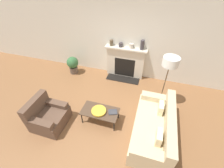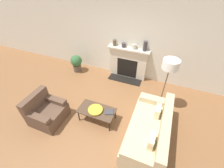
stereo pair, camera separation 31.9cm
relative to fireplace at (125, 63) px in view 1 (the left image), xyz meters
The scene contains 14 objects.
ground_plane 2.38m from the fireplace, 90.68° to the right, with size 18.00×18.00×0.00m, color brown.
wall_back 0.89m from the fireplace, 100.82° to the left, with size 18.00×0.06×2.90m.
fireplace is the anchor object (origin of this frame).
couch 2.69m from the fireplace, 61.17° to the right, with size 0.89×1.90×0.82m.
armchair_near 3.17m from the fireplace, 117.63° to the right, with size 0.82×0.85×0.81m.
coffee_table 2.32m from the fireplace, 93.72° to the right, with size 0.99×0.52×0.40m.
bowl 2.35m from the fireplace, 94.11° to the right, with size 0.39×0.39×0.06m.
book 2.27m from the fireplace, 85.15° to the right, with size 0.28×0.25×0.02m.
floor_lamp 1.98m from the fireplace, 38.93° to the right, with size 0.42×0.42×1.63m.
mantel_vase_left 0.89m from the fireplace, behind, with size 0.12×0.12×0.21m.
mantel_vase_center_left 0.70m from the fireplace, behind, with size 0.14×0.14×0.14m.
mantel_vase_center_right 0.70m from the fireplace, ahead, with size 0.15×0.15×0.16m.
mantel_vase_right 0.93m from the fireplace, ahead, with size 0.13×0.13×0.32m.
potted_plant 2.03m from the fireplace, 168.36° to the right, with size 0.44×0.44×0.69m.
Camera 1 is at (0.94, -2.41, 3.49)m, focal length 24.00 mm.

